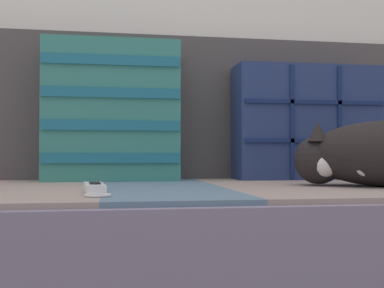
{
  "coord_description": "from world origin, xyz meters",
  "views": [
    {
      "loc": [
        -0.12,
        -1.09,
        0.47
      ],
      "look_at": [
        0.07,
        0.02,
        0.5
      ],
      "focal_mm": 45.0,
      "sensor_mm": 36.0,
      "label": 1
    }
  ],
  "objects_px": {
    "throw_pillow_quilted": "(307,123)",
    "throw_pillow_striped": "(112,111)",
    "game_remote_near": "(95,188)",
    "couch": "(160,268)",
    "sleeping_cat": "(377,155)"
  },
  "relations": [
    {
      "from": "throw_pillow_quilted",
      "to": "throw_pillow_striped",
      "type": "distance_m",
      "value": 0.61
    },
    {
      "from": "throw_pillow_striped",
      "to": "game_remote_near",
      "type": "distance_m",
      "value": 0.51
    },
    {
      "from": "couch",
      "to": "sleeping_cat",
      "type": "distance_m",
      "value": 0.59
    },
    {
      "from": "throw_pillow_quilted",
      "to": "throw_pillow_striped",
      "type": "bearing_deg",
      "value": -179.95
    },
    {
      "from": "game_remote_near",
      "to": "couch",
      "type": "bearing_deg",
      "value": 56.39
    },
    {
      "from": "throw_pillow_striped",
      "to": "game_remote_near",
      "type": "relative_size",
      "value": 2.07
    },
    {
      "from": "throw_pillow_quilted",
      "to": "game_remote_near",
      "type": "bearing_deg",
      "value": -143.74
    },
    {
      "from": "throw_pillow_quilted",
      "to": "game_remote_near",
      "type": "height_order",
      "value": "throw_pillow_quilted"
    },
    {
      "from": "sleeping_cat",
      "to": "throw_pillow_quilted",
      "type": "bearing_deg",
      "value": 91.99
    },
    {
      "from": "throw_pillow_quilted",
      "to": "throw_pillow_striped",
      "type": "relative_size",
      "value": 1.13
    },
    {
      "from": "throw_pillow_striped",
      "to": "throw_pillow_quilted",
      "type": "bearing_deg",
      "value": 0.05
    },
    {
      "from": "throw_pillow_striped",
      "to": "sleeping_cat",
      "type": "bearing_deg",
      "value": -31.37
    },
    {
      "from": "throw_pillow_quilted",
      "to": "sleeping_cat",
      "type": "height_order",
      "value": "throw_pillow_quilted"
    },
    {
      "from": "couch",
      "to": "game_remote_near",
      "type": "bearing_deg",
      "value": -123.61
    },
    {
      "from": "sleeping_cat",
      "to": "game_remote_near",
      "type": "distance_m",
      "value": 0.66
    }
  ]
}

